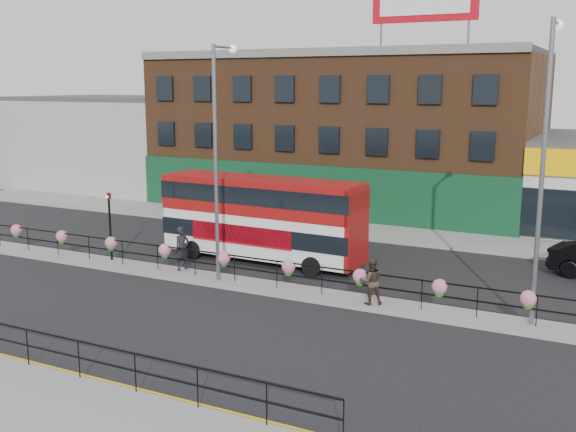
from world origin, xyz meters
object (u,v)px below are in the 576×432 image
at_px(double_decker_bus, 262,211).
at_px(pedestrian_a, 182,248).
at_px(lamp_column_west, 219,143).
at_px(pedestrian_b, 371,281).
at_px(lamp_column_east, 545,147).

xyz_separation_m(double_decker_bus, pedestrian_a, (-2.26, -3.27, -1.33)).
xyz_separation_m(double_decker_bus, lamp_column_west, (0.03, -3.70, 3.46)).
height_order(pedestrian_b, lamp_column_east, lamp_column_east).
distance_m(pedestrian_a, lamp_column_east, 15.68).
bearing_deg(pedestrian_b, pedestrian_a, -37.26).
distance_m(lamp_column_west, lamp_column_east, 12.54).
xyz_separation_m(lamp_column_west, lamp_column_east, (12.52, 0.41, 0.32)).
bearing_deg(lamp_column_west, lamp_column_east, 1.89).
xyz_separation_m(pedestrian_b, lamp_column_west, (-6.83, 0.32, 4.88)).
height_order(pedestrian_a, lamp_column_west, lamp_column_west).
relative_size(double_decker_bus, pedestrian_a, 5.12).
distance_m(pedestrian_a, lamp_column_west, 5.33).
bearing_deg(pedestrian_a, lamp_column_west, -81.57).
height_order(pedestrian_a, pedestrian_b, pedestrian_a).
bearing_deg(pedestrian_b, double_decker_bus, -62.93).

